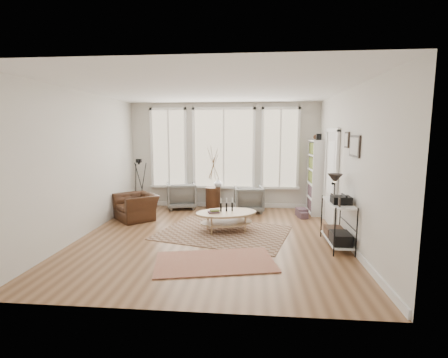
# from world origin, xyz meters

# --- Properties ---
(room) EXTENTS (5.50, 5.54, 2.90)m
(room) POSITION_xyz_m (0.02, 0.03, 1.43)
(room) COLOR #8C6240
(room) RESTS_ON ground
(bay_window) EXTENTS (4.14, 0.12, 2.24)m
(bay_window) POSITION_xyz_m (0.00, 2.71, 1.61)
(bay_window) COLOR #CBB47F
(bay_window) RESTS_ON ground
(door) EXTENTS (0.09, 1.06, 2.22)m
(door) POSITION_xyz_m (2.57, 1.15, 1.12)
(door) COLOR silver
(door) RESTS_ON ground
(bookcase) EXTENTS (0.31, 0.85, 2.06)m
(bookcase) POSITION_xyz_m (2.44, 2.23, 0.96)
(bookcase) COLOR white
(bookcase) RESTS_ON ground
(low_shelf) EXTENTS (0.38, 1.08, 1.30)m
(low_shelf) POSITION_xyz_m (2.38, -0.30, 0.51)
(low_shelf) COLOR white
(low_shelf) RESTS_ON ground
(wall_art) EXTENTS (0.04, 0.88, 0.44)m
(wall_art) POSITION_xyz_m (2.58, -0.27, 1.88)
(wall_art) COLOR black
(wall_art) RESTS_ON ground
(rug_main) EXTENTS (3.00, 2.54, 0.01)m
(rug_main) POSITION_xyz_m (0.22, 0.31, 0.01)
(rug_main) COLOR brown
(rug_main) RESTS_ON ground
(rug_runner) EXTENTS (2.09, 1.44, 0.01)m
(rug_runner) POSITION_xyz_m (0.22, -1.27, 0.01)
(rug_runner) COLOR maroon
(rug_runner) RESTS_ON ground
(coffee_table) EXTENTS (1.50, 1.19, 0.60)m
(coffee_table) POSITION_xyz_m (0.26, 0.45, 0.32)
(coffee_table) COLOR tan
(coffee_table) RESTS_ON ground
(armchair_left) EXTENTS (0.96, 0.98, 0.72)m
(armchair_left) POSITION_xyz_m (-1.16, 2.45, 0.36)
(armchair_left) COLOR slate
(armchair_left) RESTS_ON ground
(armchair_right) EXTENTS (0.83, 0.84, 0.69)m
(armchair_right) POSITION_xyz_m (0.71, 2.21, 0.34)
(armchair_right) COLOR slate
(armchair_right) RESTS_ON ground
(side_table) EXTENTS (0.40, 0.40, 1.70)m
(side_table) POSITION_xyz_m (-0.26, 2.41, 0.82)
(side_table) COLOR #3A2012
(side_table) RESTS_ON ground
(vase) EXTENTS (0.28, 0.28, 0.24)m
(vase) POSITION_xyz_m (-0.13, 2.45, 0.73)
(vase) COLOR silver
(vase) RESTS_ON side_table
(accent_chair) EXTENTS (1.25, 1.25, 0.61)m
(accent_chair) POSITION_xyz_m (-1.99, 1.20, 0.31)
(accent_chair) COLOR #3A2012
(accent_chair) RESTS_ON ground
(tripod_camera) EXTENTS (0.49, 0.49, 1.38)m
(tripod_camera) POSITION_xyz_m (-2.25, 2.22, 0.64)
(tripod_camera) COLOR black
(tripod_camera) RESTS_ON ground
(book_stack_near) EXTENTS (0.30, 0.35, 0.20)m
(book_stack_near) POSITION_xyz_m (2.05, 1.85, 0.10)
(book_stack_near) COLOR brown
(book_stack_near) RESTS_ON ground
(book_stack_far) EXTENTS (0.25, 0.29, 0.16)m
(book_stack_far) POSITION_xyz_m (2.05, 1.64, 0.08)
(book_stack_far) COLOR brown
(book_stack_far) RESTS_ON ground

